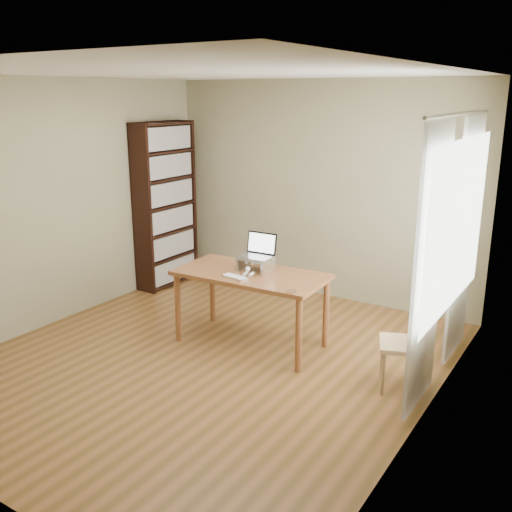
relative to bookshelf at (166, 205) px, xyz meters
The scene contains 10 objects.
room 2.43m from the bookshelf, 39.52° to the right, with size 4.04×4.54×2.64m.
bookshelf is the anchor object (origin of this frame).
curtains 3.83m from the bookshelf, 11.30° to the right, with size 0.03×1.90×2.25m.
desk 2.25m from the bookshelf, 27.31° to the right, with size 1.50×0.80×0.75m.
laptop_stand 2.19m from the bookshelf, 25.44° to the right, with size 0.32×0.25×0.13m.
laptop 2.16m from the bookshelf, 24.09° to the right, with size 0.33×0.28×0.23m.
keyboard 2.31m from the bookshelf, 32.67° to the right, with size 0.26×0.14×0.02m.
coaster 2.89m from the bookshelf, 26.63° to the right, with size 0.09×0.09×0.01m, color brown.
cat 2.18m from the bookshelf, 24.71° to the right, with size 0.25×0.48×0.16m.
chair 3.81m from the bookshelf, 16.76° to the right, with size 0.49×0.48×0.85m.
Camera 1 is at (3.03, -3.90, 2.43)m, focal length 40.00 mm.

